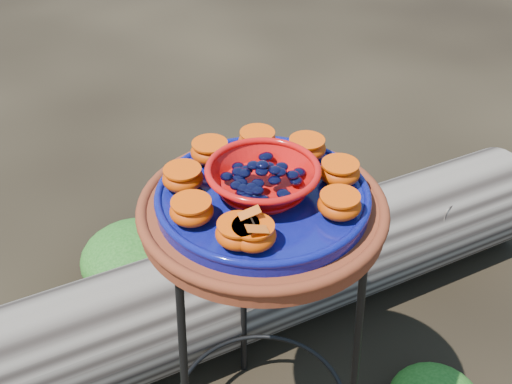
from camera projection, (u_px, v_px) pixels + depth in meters
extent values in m
cylinder|color=#673013|center=(263.00, 212.00, 1.19)|extent=(0.45, 0.45, 0.04)
cylinder|color=#000334|center=(263.00, 198.00, 1.17)|extent=(0.39, 0.39, 0.03)
ellipsoid|color=#BB4304|center=(253.00, 235.00, 1.03)|extent=(0.08, 0.08, 0.04)
ellipsoid|color=#BB4304|center=(339.00, 205.00, 1.10)|extent=(0.08, 0.08, 0.04)
ellipsoid|color=#BB4304|center=(340.00, 172.00, 1.18)|extent=(0.08, 0.08, 0.04)
ellipsoid|color=#BB4304|center=(307.00, 148.00, 1.24)|extent=(0.08, 0.08, 0.04)
ellipsoid|color=#BB4304|center=(257.00, 141.00, 1.27)|extent=(0.08, 0.08, 0.04)
ellipsoid|color=#BB4304|center=(210.00, 152.00, 1.23)|extent=(0.08, 0.08, 0.04)
ellipsoid|color=#BB4304|center=(183.00, 178.00, 1.16)|extent=(0.08, 0.08, 0.04)
ellipsoid|color=#BB4304|center=(192.00, 211.00, 1.08)|extent=(0.08, 0.08, 0.04)
ellipsoid|color=#BB4304|center=(238.00, 233.00, 1.04)|extent=(0.08, 0.08, 0.04)
ellipsoid|color=#134811|center=(136.00, 256.00, 2.03)|extent=(0.35, 0.35, 0.17)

